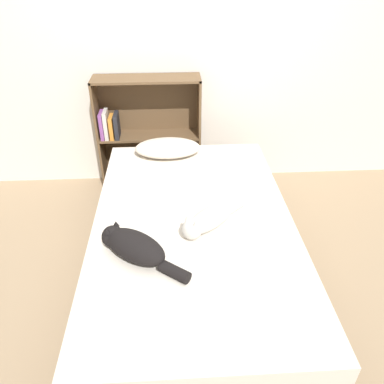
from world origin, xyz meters
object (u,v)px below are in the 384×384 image
object	(u,v)px
bed	(193,253)
bookshelf	(146,132)
cat_light	(208,220)
cat_dark	(133,246)
pillow	(168,148)

from	to	relation	value
bed	bookshelf	size ratio (longest dim) A/B	2.00
bed	cat_light	xyz separation A→B (m)	(0.08, -0.08, 0.34)
bed	cat_light	world-z (taller)	cat_light
bed	cat_light	size ratio (longest dim) A/B	4.73
cat_light	cat_dark	xyz separation A→B (m)	(-0.42, -0.22, 0.01)
bed	cat_dark	bearing A→B (deg)	-138.38
bookshelf	bed	bearing A→B (deg)	-75.35
bed	cat_light	distance (m)	0.36
bookshelf	pillow	bearing A→B (deg)	-67.49
cat_dark	bookshelf	bearing A→B (deg)	-52.69
cat_light	bookshelf	xyz separation A→B (m)	(-0.43, 1.42, -0.07)
bed	pillow	xyz separation A→B (m)	(-0.15, 0.86, 0.34)
bed	cat_dark	size ratio (longest dim) A/B	4.17
pillow	bookshelf	world-z (taller)	bookshelf
cat_light	bookshelf	world-z (taller)	bookshelf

